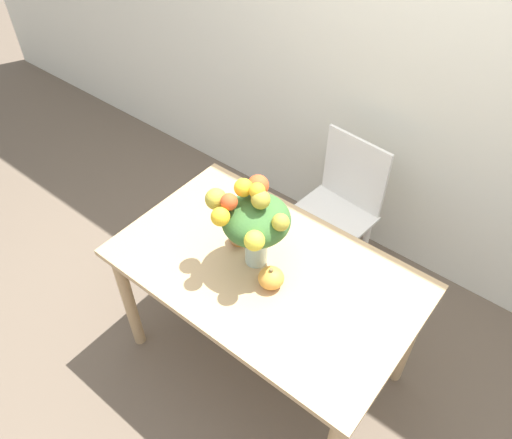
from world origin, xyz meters
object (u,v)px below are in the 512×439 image
(pumpkin, at_px, (271,278))
(turkey_figurine, at_px, (239,236))
(flower_vase, at_px, (254,220))
(dining_chair_near_window, at_px, (336,211))

(pumpkin, distance_m, turkey_figurine, 0.29)
(flower_vase, relative_size, turkey_figurine, 3.69)
(dining_chair_near_window, bearing_deg, flower_vase, -83.29)
(flower_vase, distance_m, turkey_figurine, 0.26)
(turkey_figurine, height_order, dining_chair_near_window, dining_chair_near_window)
(pumpkin, height_order, dining_chair_near_window, dining_chair_near_window)
(flower_vase, xyz_separation_m, pumpkin, (0.14, -0.06, -0.21))
(pumpkin, bearing_deg, dining_chair_near_window, 100.78)
(flower_vase, relative_size, pumpkin, 3.99)
(dining_chair_near_window, bearing_deg, pumpkin, -73.92)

